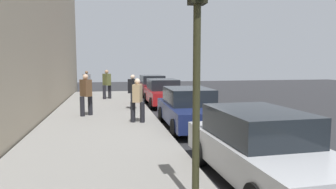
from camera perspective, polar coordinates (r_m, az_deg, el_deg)
ground_plane at (r=11.73m, az=4.00°, el=-6.28°), size 56.00×56.00×0.00m
sidewalk at (r=11.34m, az=-12.44°, el=-6.45°), size 28.00×4.60×0.15m
lane_stripe_centre at (r=12.91m, az=17.94°, el=-5.40°), size 28.00×0.14×0.01m
parked_car_maroon at (r=22.82m, az=-2.90°, el=1.66°), size 4.25×1.98×1.51m
parked_car_red at (r=17.65m, az=-0.91°, el=0.38°), size 4.19×1.90×1.51m
parked_car_navy at (r=11.68m, az=3.93°, el=-2.55°), size 4.47×1.95×1.51m
parked_car_silver at (r=6.68m, az=16.74°, el=-9.34°), size 4.53×2.01×1.51m
pedestrian_tan_coat at (r=12.01m, az=-5.68°, el=-0.85°), size 0.53×0.55×1.72m
pedestrian_olive_coat at (r=20.03m, az=-11.28°, el=2.03°), size 0.59×0.54×1.85m
pedestrian_brown_coat at (r=13.90m, az=-14.97°, el=0.16°), size 0.58×0.55×1.83m
pedestrian_black_coat at (r=15.40m, az=-6.53°, el=0.68°), size 0.56×0.51×1.73m
pedestrian_grey_coat at (r=22.68m, az=-14.81°, el=2.23°), size 0.52×0.54×1.72m
traffic_light_pole at (r=4.90m, az=5.43°, el=9.99°), size 0.35×0.26×3.94m
rolling_suitcase at (r=23.14m, az=-14.73°, el=0.67°), size 0.34×0.22×0.87m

